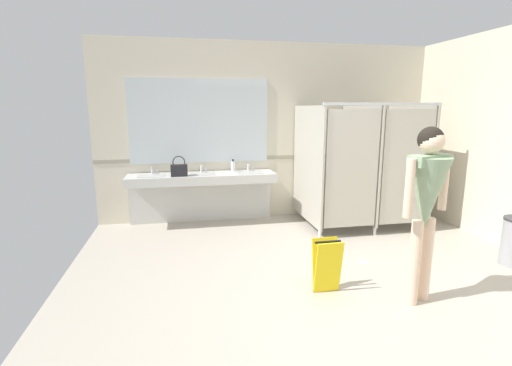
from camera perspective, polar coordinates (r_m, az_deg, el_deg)
name	(u,v)px	position (r m, az deg, el deg)	size (l,w,h in m)	color
ground_plane	(353,306)	(4.05, 14.57, -17.74)	(6.04, 6.82, 0.10)	#B2A899
wall_back	(276,132)	(6.55, 3.09, 7.84)	(6.04, 0.12, 2.98)	beige
wall_back_tile_band	(277,157)	(6.53, 3.19, 3.96)	(6.04, 0.01, 0.06)	#9E937F
vanity_counter	(202,187)	(6.20, -8.24, -0.55)	(2.37, 0.54, 0.96)	silver
mirror_panel	(200,121)	(6.27, -8.63, 9.34)	(2.27, 0.02, 1.36)	silver
bathroom_stalls	(364,164)	(6.14, 16.27, 2.88)	(1.82, 1.37, 1.97)	#B2AD9E
person_standing	(427,193)	(3.86, 24.66, -1.46)	(0.57, 0.51, 1.73)	beige
handbag	(179,170)	(5.92, -11.69, 2.02)	(0.26, 0.12, 0.32)	black
soap_dispenser	(233,166)	(6.27, -3.53, 2.61)	(0.07, 0.07, 0.20)	white
wet_floor_sign	(327,265)	(4.03, 10.81, -12.26)	(0.28, 0.19, 0.57)	yellow
floor_drain_cover	(364,262)	(4.96, 16.18, -11.52)	(0.14, 0.14, 0.01)	#B7BABF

